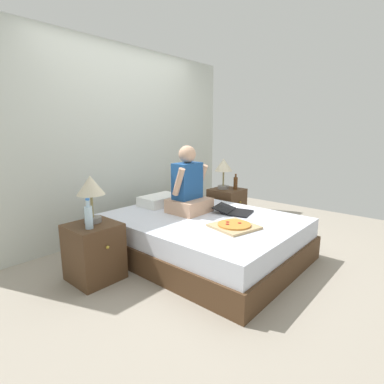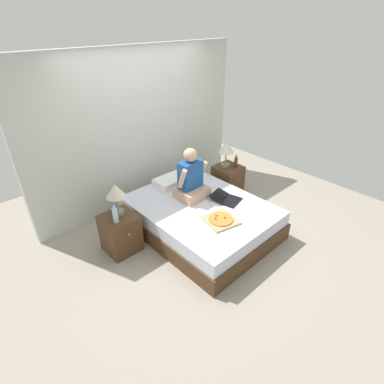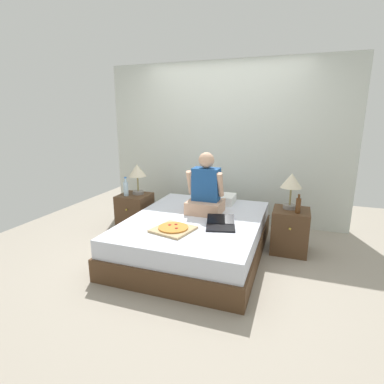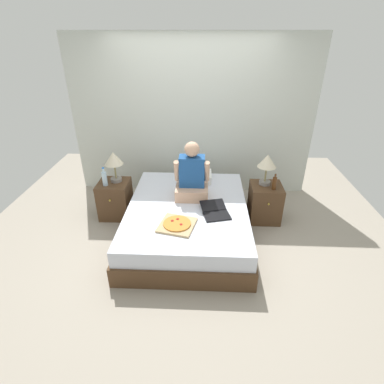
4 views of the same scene
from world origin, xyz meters
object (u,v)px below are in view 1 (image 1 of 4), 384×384
beer_bottle (236,183)px  pizza_box (234,226)px  nightstand_left (94,252)px  water_bottle (89,216)px  nightstand_right (227,207)px  person_seated (188,188)px  laptop (235,211)px  lamp_on_left_nightstand (91,189)px  bed (203,236)px  lamp_on_right_nightstand (224,167)px

beer_bottle → pizza_box: (-1.27, -0.81, -0.17)m
nightstand_left → water_bottle: size_ratio=2.00×
nightstand_right → person_seated: 1.18m
pizza_box → nightstand_left: bearing=138.0°
nightstand_right → water_bottle: bearing=-177.8°
nightstand_left → laptop: bearing=-23.0°
lamp_on_left_nightstand → water_bottle: bearing=-130.6°
water_bottle → beer_bottle: 2.37m
bed → pizza_box: 0.55m
pizza_box → nightstand_right: bearing=37.2°
bed → water_bottle: bearing=163.8°
laptop → lamp_on_left_nightstand: bearing=154.7°
laptop → pizza_box: size_ratio=1.00×
water_bottle → lamp_on_left_nightstand: bearing=49.4°
bed → nightstand_right: bearing=21.5°
beer_bottle → laptop: (-0.81, -0.53, -0.17)m
lamp_on_right_nightstand → nightstand_right: bearing=-59.1°
lamp_on_left_nightstand → beer_bottle: (2.25, -0.15, -0.23)m
nightstand_left → nightstand_right: 2.22m
nightstand_left → lamp_on_right_nightstand: 2.27m
nightstand_left → nightstand_right: size_ratio=1.00×
lamp_on_left_nightstand → nightstand_right: lamp_on_left_nightstand is taller
bed → lamp_on_right_nightstand: 1.35m
water_bottle → person_seated: size_ratio=0.35×
bed → lamp_on_left_nightstand: 1.34m
bed → nightstand_left: bearing=158.5°
lamp_on_left_nightstand → water_bottle: 0.28m
beer_bottle → lamp_on_right_nightstand: bearing=123.7°
nightstand_right → lamp_on_left_nightstand: bearing=178.7°
lamp_on_left_nightstand → laptop: lamp_on_left_nightstand is taller
lamp_on_left_nightstand → lamp_on_right_nightstand: same height
water_bottle → lamp_on_right_nightstand: 2.28m
lamp_on_right_nightstand → pizza_box: (-1.17, -0.96, -0.40)m
bed → beer_bottle: beer_bottle is taller
lamp_on_left_nightstand → beer_bottle: lamp_on_left_nightstand is taller
nightstand_left → nightstand_right: (2.22, 0.00, 0.00)m
nightstand_left → lamp_on_right_nightstand: (2.19, 0.05, 0.60)m
nightstand_left → pizza_box: 1.38m
beer_bottle → pizza_box: size_ratio=0.48×
water_bottle → pizza_box: bearing=-37.0°
water_bottle → lamp_on_right_nightstand: size_ratio=0.61×
nightstand_right → laptop: bearing=-139.9°
water_bottle → lamp_on_right_nightstand: bearing=3.5°
nightstand_left → lamp_on_left_nightstand: 0.61m
bed → person_seated: bearing=79.7°
water_bottle → nightstand_right: bearing=2.2°
bed → lamp_on_right_nightstand: lamp_on_right_nightstand is taller
beer_bottle → laptop: 0.98m
nightstand_right → nightstand_left: bearing=180.0°
lamp_on_left_nightstand → nightstand_right: bearing=-1.3°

